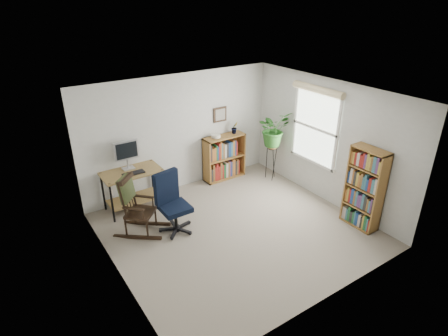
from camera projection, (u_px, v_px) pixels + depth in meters
floor at (237, 230)px, 6.60m from camera, size 4.20×4.00×0.00m
ceiling at (239, 96)px, 5.56m from camera, size 4.20×4.00×0.00m
wall_back at (180, 133)px, 7.58m from camera, size 4.20×0.00×2.40m
wall_front at (333, 227)px, 4.58m from camera, size 4.20×0.00×2.40m
wall_left at (111, 206)px, 5.02m from camera, size 0.00×4.00×2.40m
wall_right at (327, 142)px, 7.13m from camera, size 0.00×4.00×2.40m
window at (315, 128)px, 7.25m from camera, size 0.12×1.20×1.50m
desk at (133, 190)px, 7.10m from camera, size 1.09×0.60×0.78m
monitor at (127, 155)px, 6.92m from camera, size 0.46×0.16×0.56m
keyboard at (134, 173)px, 6.84m from camera, size 0.40×0.15×0.02m
office_chair at (175, 204)px, 6.34m from camera, size 0.70×0.70×1.10m
rocking_chair at (140, 205)px, 6.31m from camera, size 1.04×1.06×1.08m
low_bookshelf at (224, 157)px, 8.23m from camera, size 0.94×0.31×1.00m
tall_bookshelf at (365, 188)px, 6.43m from camera, size 0.28×0.65×1.48m
plant_stand at (271, 161)px, 8.22m from camera, size 0.26×0.26×0.86m
spider_plant at (274, 113)px, 7.75m from camera, size 1.69×1.88×1.46m
potted_plant_small at (235, 131)px, 8.14m from camera, size 0.13×0.24×0.11m
framed_picture at (220, 115)px, 7.94m from camera, size 0.32×0.04×0.32m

